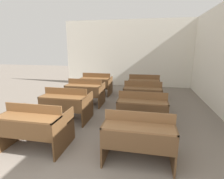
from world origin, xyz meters
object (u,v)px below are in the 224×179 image
(bench_second_right, at_px, (142,108))
(bench_third_left, at_px, (85,91))
(bench_front_right, at_px, (139,134))
(bench_back_right, at_px, (144,85))
(bench_second_left, at_px, (67,103))
(bench_front_left, at_px, (36,124))
(bench_back_left, at_px, (97,83))
(bench_third_right, at_px, (143,94))

(bench_second_right, height_order, bench_third_left, same)
(bench_third_left, bearing_deg, bench_front_right, -54.11)
(bench_front_right, height_order, bench_third_left, same)
(bench_second_right, relative_size, bench_back_right, 1.00)
(bench_second_left, xyz_separation_m, bench_third_left, (0.03, 1.25, 0.00))
(bench_second_left, relative_size, bench_third_left, 1.00)
(bench_front_left, bearing_deg, bench_second_right, 34.35)
(bench_second_left, relative_size, bench_back_left, 1.00)
(bench_front_right, height_order, bench_second_left, same)
(bench_back_right, bearing_deg, bench_front_left, -115.70)
(bench_second_right, bearing_deg, bench_front_left, -145.65)
(bench_front_right, bearing_deg, bench_second_left, 145.97)
(bench_front_right, distance_m, bench_third_right, 2.46)
(bench_third_left, height_order, bench_back_right, same)
(bench_second_right, xyz_separation_m, bench_third_right, (-0.03, 1.22, 0.00))
(bench_back_right, bearing_deg, bench_third_left, -144.76)
(bench_third_left, bearing_deg, bench_second_left, -91.22)
(bench_front_right, distance_m, bench_third_left, 3.05)
(bench_second_right, bearing_deg, bench_third_left, 145.60)
(bench_third_right, xyz_separation_m, bench_back_right, (0.01, 1.26, 0.00))
(bench_front_left, height_order, bench_third_left, same)
(bench_back_left, distance_m, bench_back_right, 1.78)
(bench_front_right, height_order, bench_second_right, same)
(bench_front_right, bearing_deg, bench_back_right, 90.27)
(bench_front_left, bearing_deg, bench_third_right, 54.06)
(bench_back_left, bearing_deg, bench_front_right, -64.28)
(bench_third_right, relative_size, bench_back_left, 1.00)
(bench_third_left, distance_m, bench_back_left, 1.26)
(bench_third_right, distance_m, bench_back_left, 2.18)
(bench_back_left, xyz_separation_m, bench_back_right, (1.78, -0.00, 0.00))
(bench_third_left, xyz_separation_m, bench_third_right, (1.77, -0.01, 0.00))
(bench_second_left, xyz_separation_m, bench_back_right, (1.80, 2.50, 0.00))
(bench_second_left, bearing_deg, bench_back_right, 54.24)
(bench_front_right, relative_size, bench_third_left, 1.00)
(bench_back_left, bearing_deg, bench_front_left, -90.26)
(bench_front_left, bearing_deg, bench_back_left, 89.74)
(bench_second_left, relative_size, bench_third_right, 1.00)
(bench_front_left, xyz_separation_m, bench_third_left, (0.02, 2.48, 0.00))
(bench_second_left, bearing_deg, bench_third_right, 34.58)
(bench_third_left, xyz_separation_m, bench_back_left, (-0.01, 1.26, 0.00))
(bench_second_left, distance_m, bench_third_left, 1.25)
(bench_second_left, xyz_separation_m, bench_second_right, (1.83, 0.01, 0.00))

